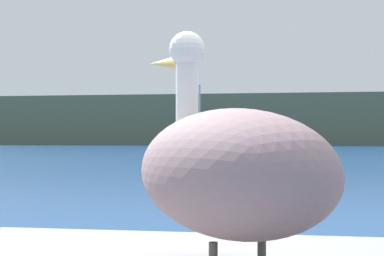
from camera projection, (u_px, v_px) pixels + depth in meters
name	position (u px, v px, depth m)	size (l,w,h in m)	color
hillside_backdrop	(305.00, 121.00, 82.43)	(140.00, 16.92, 6.07)	#5B664C
pelican	(229.00, 170.00, 2.25)	(1.04, 1.27, 0.91)	gray
fishing_boat_yellow	(224.00, 140.00, 41.91)	(6.05, 3.15, 4.47)	yellow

